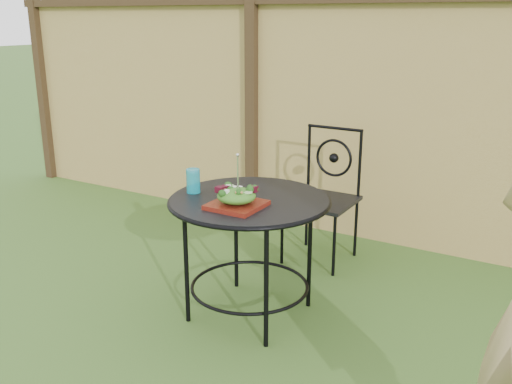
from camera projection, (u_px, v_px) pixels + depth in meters
The scene contains 7 objects.
fence at pixel (407, 124), 4.18m from camera, with size 8.00×0.12×1.90m.
patio_table at pixel (249, 221), 3.25m from camera, with size 0.92×0.92×0.72m.
patio_chair at pixel (324, 192), 4.08m from camera, with size 0.46×0.46×0.95m.
salad_plate at pixel (237, 205), 3.06m from camera, with size 0.27×0.27×0.02m, color #450B09.
salad at pixel (237, 196), 3.04m from camera, with size 0.21×0.21×0.08m, color #235614.
fork at pixel (238, 173), 3.00m from camera, with size 0.01×0.01×0.18m, color silver.
drinking_glass at pixel (193, 181), 3.30m from camera, with size 0.08×0.08×0.14m, color #0D8DA1.
Camera 1 is at (1.17, -1.93, 1.71)m, focal length 40.00 mm.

